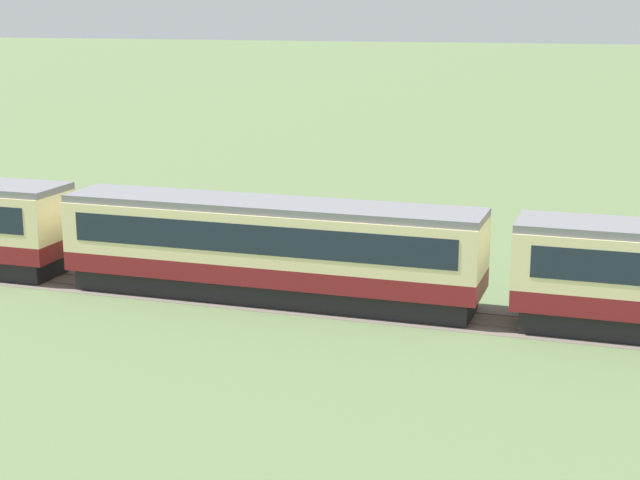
{
  "coord_description": "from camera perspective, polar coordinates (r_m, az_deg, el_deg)",
  "views": [
    {
      "loc": [
        -3.31,
        -36.58,
        11.7
      ],
      "look_at": [
        -15.48,
        0.61,
        2.38
      ],
      "focal_mm": 55.0,
      "sensor_mm": 36.0,
      "label": 1
    }
  ],
  "objects": [
    {
      "name": "passenger_train",
      "position": [
        39.76,
        -2.57,
        -0.34
      ],
      "size": [
        92.01,
        3.18,
        4.1
      ],
      "color": "maroon",
      "rests_on": "ground_plane"
    },
    {
      "name": "railway_track",
      "position": [
        39.71,
        0.23,
        -3.73
      ],
      "size": [
        147.38,
        3.6,
        0.04
      ],
      "color": "#665B51",
      "rests_on": "ground_plane"
    }
  ]
}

